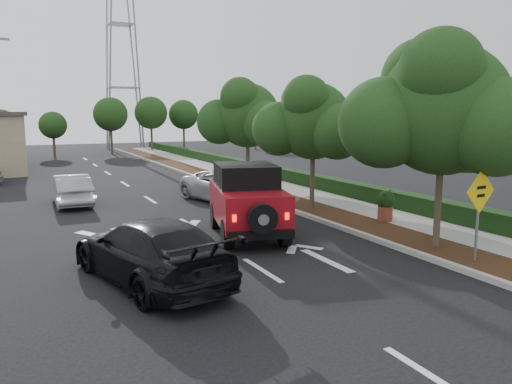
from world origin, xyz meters
TOP-DOWN VIEW (x-y plane):
  - ground at (0.00, 0.00)m, footprint 120.00×120.00m
  - curb at (4.60, 12.00)m, footprint 0.20×70.00m
  - planting_strip at (5.60, 12.00)m, footprint 1.80×70.00m
  - sidewalk at (7.50, 12.00)m, footprint 2.00×70.00m
  - hedge at (8.90, 12.00)m, footprint 0.80×70.00m
  - transmission_tower at (6.00, 48.00)m, footprint 7.00×4.00m
  - street_tree_near at (5.60, -0.50)m, footprint 3.80×3.80m
  - street_tree_mid at (5.60, 6.50)m, footprint 3.20×3.20m
  - street_tree_far at (5.60, 13.00)m, footprint 3.40×3.40m
  - light_pole_a at (-6.50, 26.00)m, footprint 2.00×0.22m
  - red_jeep at (1.25, 3.71)m, footprint 3.04×4.88m
  - silver_suv_ahead at (3.12, 9.93)m, footprint 3.49×5.63m
  - black_suv_oncoming at (-2.85, 0.35)m, footprint 3.35×5.76m
  - silver_sedan_oncoming at (-3.49, 12.21)m, footprint 1.48×4.20m
  - speed_hump_sign at (5.40, -2.12)m, footprint 1.16×0.15m
  - terracotta_planter at (6.60, 3.00)m, footprint 0.69×0.69m

SIDE VIEW (x-z plane):
  - ground at x=0.00m, z-range 0.00..0.00m
  - transmission_tower at x=6.00m, z-range -14.00..14.00m
  - street_tree_near at x=5.60m, z-range -2.96..2.96m
  - street_tree_mid at x=5.60m, z-range -2.66..2.66m
  - street_tree_far at x=5.60m, z-range -2.81..2.81m
  - light_pole_a at x=-6.50m, z-range -4.50..4.50m
  - planting_strip at x=5.60m, z-range 0.00..0.12m
  - sidewalk at x=7.50m, z-range 0.00..0.12m
  - curb at x=4.60m, z-range 0.00..0.15m
  - hedge at x=8.90m, z-range 0.00..0.80m
  - silver_sedan_oncoming at x=-3.49m, z-range 0.00..1.38m
  - silver_suv_ahead at x=3.12m, z-range 0.00..1.45m
  - black_suv_oncoming at x=-2.85m, z-range 0.00..1.57m
  - terracotta_planter at x=6.60m, z-range 0.21..1.41m
  - red_jeep at x=1.25m, z-range 0.02..2.41m
  - speed_hump_sign at x=5.40m, z-range 0.48..2.96m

